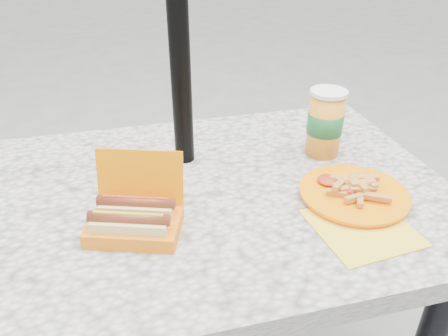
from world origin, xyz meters
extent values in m
cube|color=beige|center=(0.00, 0.00, 0.72)|extent=(1.20, 0.80, 0.05)
cylinder|color=black|center=(-0.50, 0.30, 0.35)|extent=(0.07, 0.07, 0.70)
cylinder|color=black|center=(0.50, 0.30, 0.35)|extent=(0.07, 0.07, 0.70)
cylinder|color=black|center=(0.00, 0.16, 1.10)|extent=(0.05, 0.05, 2.20)
cube|color=orange|center=(-0.15, -0.12, 0.77)|extent=(0.21, 0.17, 0.03)
cube|color=orange|center=(-0.13, -0.05, 0.84)|extent=(0.18, 0.09, 0.12)
cube|color=beige|center=(-0.16, -0.15, 0.78)|extent=(0.16, 0.09, 0.04)
cylinder|color=brown|center=(-0.16, -0.15, 0.81)|extent=(0.16, 0.07, 0.02)
cylinder|color=gold|center=(-0.16, -0.15, 0.82)|extent=(0.13, 0.05, 0.01)
cube|color=beige|center=(-0.14, -0.09, 0.78)|extent=(0.16, 0.09, 0.04)
cylinder|color=brown|center=(-0.14, -0.09, 0.81)|extent=(0.16, 0.07, 0.02)
cylinder|color=#9A2D13|center=(-0.14, -0.09, 0.82)|extent=(0.13, 0.05, 0.01)
cube|color=yellow|center=(0.30, -0.22, 0.75)|extent=(0.21, 0.21, 0.00)
cylinder|color=orange|center=(0.34, -0.12, 0.76)|extent=(0.24, 0.24, 0.01)
cylinder|color=orange|center=(0.34, -0.12, 0.76)|extent=(0.25, 0.25, 0.01)
cube|color=orange|center=(0.34, -0.12, 0.77)|extent=(0.03, 0.06, 0.02)
cube|color=orange|center=(0.36, -0.09, 0.78)|extent=(0.06, 0.02, 0.01)
cube|color=orange|center=(0.37, -0.12, 0.79)|extent=(0.02, 0.06, 0.01)
cube|color=orange|center=(0.31, -0.11, 0.79)|extent=(0.06, 0.05, 0.01)
cube|color=orange|center=(0.37, -0.17, 0.78)|extent=(0.06, 0.04, 0.01)
cube|color=orange|center=(0.36, -0.10, 0.78)|extent=(0.05, 0.05, 0.01)
cube|color=orange|center=(0.37, -0.10, 0.79)|extent=(0.06, 0.03, 0.01)
cube|color=orange|center=(0.34, -0.12, 0.79)|extent=(0.05, 0.05, 0.01)
cube|color=orange|center=(0.33, -0.16, 0.77)|extent=(0.04, 0.06, 0.01)
cube|color=orange|center=(0.35, -0.12, 0.79)|extent=(0.06, 0.02, 0.02)
cube|color=orange|center=(0.33, -0.08, 0.78)|extent=(0.05, 0.05, 0.01)
cube|color=orange|center=(0.35, -0.14, 0.78)|extent=(0.06, 0.03, 0.01)
cube|color=orange|center=(0.30, -0.13, 0.77)|extent=(0.06, 0.04, 0.01)
cube|color=orange|center=(0.35, -0.11, 0.79)|extent=(0.03, 0.06, 0.02)
cube|color=orange|center=(0.33, -0.12, 0.78)|extent=(0.06, 0.02, 0.02)
cube|color=orange|center=(0.35, -0.11, 0.79)|extent=(0.06, 0.02, 0.02)
cube|color=orange|center=(0.33, -0.15, 0.78)|extent=(0.06, 0.02, 0.01)
cube|color=orange|center=(0.35, -0.12, 0.79)|extent=(0.02, 0.06, 0.02)
cube|color=orange|center=(0.35, -0.13, 0.77)|extent=(0.06, 0.01, 0.01)
ellipsoid|color=#9A2D13|center=(0.30, -0.07, 0.77)|extent=(0.05, 0.05, 0.02)
cube|color=red|center=(0.35, -0.11, 0.78)|extent=(0.08, 0.08, 0.00)
cylinder|color=orange|center=(0.37, 0.10, 0.83)|extent=(0.09, 0.09, 0.17)
cylinder|color=#19602B|center=(0.37, 0.10, 0.84)|extent=(0.09, 0.09, 0.05)
cylinder|color=white|center=(0.37, 0.10, 0.92)|extent=(0.10, 0.10, 0.01)
camera|label=1|loc=(-0.15, -0.84, 1.32)|focal=35.00mm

